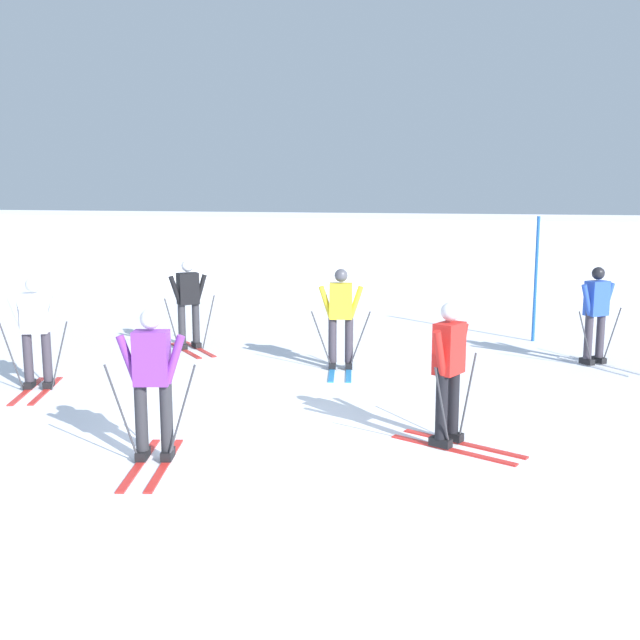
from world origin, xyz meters
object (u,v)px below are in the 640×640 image
at_px(skier_yellow, 341,313).
at_px(skier_white, 36,330).
at_px(skier_red, 449,370).
at_px(skier_blue, 596,313).
at_px(skier_black, 188,302).
at_px(skier_purple, 152,381).
at_px(trail_marker_pole, 536,279).

distance_m(skier_yellow, skier_white, 4.83).
relative_size(skier_red, skier_blue, 1.00).
distance_m(skier_white, skier_black, 3.46).
height_order(skier_yellow, skier_purple, same).
bearing_deg(skier_purple, skier_red, 28.53).
distance_m(skier_red, skier_blue, 5.33).
height_order(skier_purple, skier_blue, same).
relative_size(skier_black, trail_marker_pole, 0.68).
relative_size(skier_yellow, skier_white, 1.00).
distance_m(skier_red, skier_yellow, 4.07).
xyz_separation_m(skier_black, trail_marker_pole, (6.16, 3.05, 0.34)).
bearing_deg(skier_red, skier_purple, -151.47).
bearing_deg(skier_black, skier_purple, -63.97).
relative_size(skier_blue, trail_marker_pole, 0.68).
bearing_deg(skier_purple, skier_yellow, 83.36).
bearing_deg(skier_blue, skier_white, -150.03).
bearing_deg(skier_blue, trail_marker_pole, 121.81).
bearing_deg(trail_marker_pole, skier_white, -136.73).
xyz_separation_m(skier_white, skier_black, (0.68, 3.39, -0.00)).
height_order(skier_purple, skier_black, same).
bearing_deg(skier_purple, skier_black, 116.03).
height_order(skier_blue, trail_marker_pole, trail_marker_pole).
distance_m(skier_purple, skier_black, 6.09).
bearing_deg(skier_red, skier_blue, 71.92).
height_order(skier_red, skier_blue, same).
height_order(skier_yellow, trail_marker_pole, trail_marker_pole).
height_order(skier_white, skier_blue, same).
bearing_deg(skier_white, trail_marker_pole, 43.27).
distance_m(skier_yellow, skier_black, 3.29).
bearing_deg(skier_yellow, skier_white, -144.31).
distance_m(skier_blue, trail_marker_pole, 2.19).
relative_size(skier_yellow, skier_blue, 1.00).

